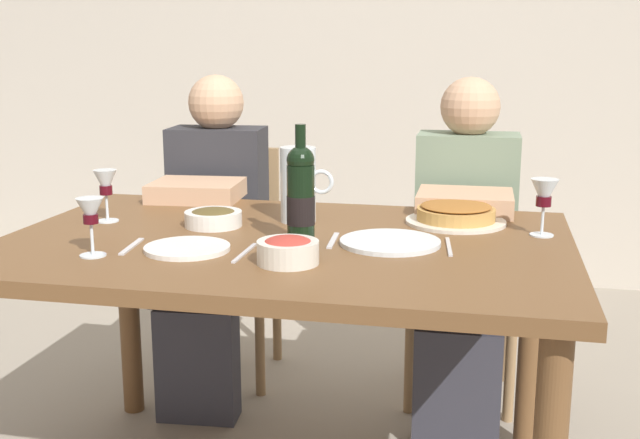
# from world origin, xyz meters

# --- Properties ---
(back_wall) EXTENTS (8.00, 0.10, 2.80)m
(back_wall) POSITION_xyz_m (0.00, 2.32, 1.40)
(back_wall) COLOR beige
(back_wall) RESTS_ON ground
(dining_table) EXTENTS (1.50, 1.00, 0.76)m
(dining_table) POSITION_xyz_m (0.00, 0.00, 0.67)
(dining_table) COLOR brown
(dining_table) RESTS_ON ground
(wine_bottle) EXTENTS (0.07, 0.07, 0.31)m
(wine_bottle) POSITION_xyz_m (0.06, -0.07, 0.89)
(wine_bottle) COLOR black
(wine_bottle) RESTS_ON dining_table
(water_pitcher) EXTENTS (0.16, 0.10, 0.22)m
(water_pitcher) POSITION_xyz_m (-0.01, 0.21, 0.86)
(water_pitcher) COLOR silver
(water_pitcher) RESTS_ON dining_table
(baked_tart) EXTENTS (0.29, 0.29, 0.06)m
(baked_tart) POSITION_xyz_m (0.43, 0.28, 0.79)
(baked_tart) COLOR silver
(baked_tart) RESTS_ON dining_table
(salad_bowl) EXTENTS (0.15, 0.15, 0.07)m
(salad_bowl) POSITION_xyz_m (0.07, -0.23, 0.79)
(salad_bowl) COLOR silver
(salad_bowl) RESTS_ON dining_table
(olive_bowl) EXTENTS (0.16, 0.16, 0.05)m
(olive_bowl) POSITION_xyz_m (-0.24, 0.10, 0.79)
(olive_bowl) COLOR white
(olive_bowl) RESTS_ON dining_table
(wine_glass_left_diner) EXTENTS (0.07, 0.07, 0.15)m
(wine_glass_left_diner) POSITION_xyz_m (-0.56, 0.09, 0.87)
(wine_glass_left_diner) COLOR silver
(wine_glass_left_diner) RESTS_ON dining_table
(wine_glass_right_diner) EXTENTS (0.07, 0.07, 0.14)m
(wine_glass_right_diner) POSITION_xyz_m (-0.41, -0.27, 0.86)
(wine_glass_right_diner) COLOR silver
(wine_glass_right_diner) RESTS_ON dining_table
(wine_glass_centre) EXTENTS (0.07, 0.07, 0.16)m
(wine_glass_centre) POSITION_xyz_m (0.67, 0.18, 0.87)
(wine_glass_centre) COLOR silver
(wine_glass_centre) RESTS_ON dining_table
(dinner_plate_left_setting) EXTENTS (0.22, 0.22, 0.01)m
(dinner_plate_left_setting) POSITION_xyz_m (-0.21, -0.17, 0.77)
(dinner_plate_left_setting) COLOR white
(dinner_plate_left_setting) RESTS_ON dining_table
(dinner_plate_right_setting) EXTENTS (0.26, 0.26, 0.01)m
(dinner_plate_right_setting) POSITION_xyz_m (0.28, -0.00, 0.77)
(dinner_plate_right_setting) COLOR silver
(dinner_plate_right_setting) RESTS_ON dining_table
(fork_left_setting) EXTENTS (0.03, 0.16, 0.00)m
(fork_left_setting) POSITION_xyz_m (-0.36, -0.17, 0.76)
(fork_left_setting) COLOR silver
(fork_left_setting) RESTS_ON dining_table
(knife_left_setting) EXTENTS (0.01, 0.18, 0.00)m
(knife_left_setting) POSITION_xyz_m (-0.06, -0.17, 0.76)
(knife_left_setting) COLOR silver
(knife_left_setting) RESTS_ON dining_table
(knife_right_setting) EXTENTS (0.03, 0.18, 0.00)m
(knife_right_setting) POSITION_xyz_m (0.43, -0.00, 0.76)
(knife_right_setting) COLOR silver
(knife_right_setting) RESTS_ON dining_table
(spoon_right_setting) EXTENTS (0.02, 0.16, 0.00)m
(spoon_right_setting) POSITION_xyz_m (0.13, -0.00, 0.76)
(spoon_right_setting) COLOR silver
(spoon_right_setting) RESTS_ON dining_table
(chair_left) EXTENTS (0.43, 0.43, 0.87)m
(chair_left) POSITION_xyz_m (-0.46, 0.87, 0.50)
(chair_left) COLOR #9E7A51
(chair_left) RESTS_ON ground
(diner_left) EXTENTS (0.36, 0.52, 1.16)m
(diner_left) POSITION_xyz_m (-0.44, 0.63, 0.62)
(diner_left) COLOR #2D2D33
(diner_left) RESTS_ON ground
(chair_right) EXTENTS (0.40, 0.40, 0.87)m
(chair_right) POSITION_xyz_m (0.45, 0.86, 0.50)
(chair_right) COLOR #9E7A51
(chair_right) RESTS_ON ground
(diner_right) EXTENTS (0.34, 0.50, 1.16)m
(diner_right) POSITION_xyz_m (0.45, 0.63, 0.62)
(diner_right) COLOR gray
(diner_right) RESTS_ON ground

